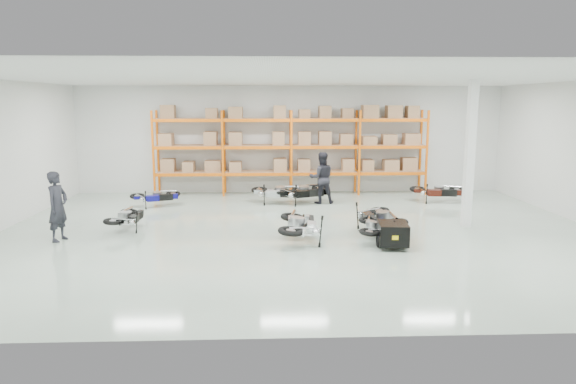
{
  "coord_description": "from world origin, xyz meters",
  "views": [
    {
      "loc": [
        -0.96,
        -14.87,
        3.83
      ],
      "look_at": [
        -0.35,
        0.64,
        1.1
      ],
      "focal_mm": 32.0,
      "sensor_mm": 36.0,
      "label": 1
    }
  ],
  "objects_px": {
    "moto_silver_left": "(300,220)",
    "moto_touring_right": "(380,213)",
    "moto_black_far_left": "(127,214)",
    "person_left": "(58,206)",
    "trailer": "(393,233)",
    "moto_back_d": "(438,188)",
    "moto_blue_centre": "(376,224)",
    "moto_back_c": "(303,188)",
    "moto_back_a": "(156,194)",
    "moto_back_b": "(279,189)",
    "person_back": "(322,178)"
  },
  "relations": [
    {
      "from": "person_back",
      "to": "moto_touring_right",
      "type": "bearing_deg",
      "value": 102.37
    },
    {
      "from": "trailer",
      "to": "moto_back_b",
      "type": "height_order",
      "value": "moto_back_b"
    },
    {
      "from": "moto_touring_right",
      "to": "moto_black_far_left",
      "type": "bearing_deg",
      "value": 169.03
    },
    {
      "from": "moto_back_a",
      "to": "moto_back_c",
      "type": "height_order",
      "value": "moto_back_c"
    },
    {
      "from": "moto_touring_right",
      "to": "moto_back_c",
      "type": "distance_m",
      "value": 4.95
    },
    {
      "from": "moto_black_far_left",
      "to": "moto_back_d",
      "type": "xyz_separation_m",
      "value": [
        10.85,
        3.95,
        0.06
      ]
    },
    {
      "from": "moto_back_a",
      "to": "person_left",
      "type": "relative_size",
      "value": 0.81
    },
    {
      "from": "moto_blue_centre",
      "to": "moto_back_c",
      "type": "xyz_separation_m",
      "value": [
        -1.65,
        5.42,
        0.1
      ]
    },
    {
      "from": "moto_silver_left",
      "to": "moto_back_b",
      "type": "bearing_deg",
      "value": -81.17
    },
    {
      "from": "trailer",
      "to": "moto_back_d",
      "type": "distance_m",
      "value": 7.04
    },
    {
      "from": "moto_silver_left",
      "to": "moto_back_c",
      "type": "distance_m",
      "value": 5.46
    },
    {
      "from": "person_left",
      "to": "person_back",
      "type": "bearing_deg",
      "value": -41.95
    },
    {
      "from": "moto_back_c",
      "to": "moto_back_d",
      "type": "relative_size",
      "value": 1.07
    },
    {
      "from": "moto_silver_left",
      "to": "moto_back_b",
      "type": "xyz_separation_m",
      "value": [
        -0.47,
        5.54,
        -0.04
      ]
    },
    {
      "from": "trailer",
      "to": "moto_back_d",
      "type": "height_order",
      "value": "moto_back_d"
    },
    {
      "from": "person_back",
      "to": "moto_black_far_left",
      "type": "bearing_deg",
      "value": 28.53
    },
    {
      "from": "moto_black_far_left",
      "to": "moto_back_c",
      "type": "height_order",
      "value": "moto_back_c"
    },
    {
      "from": "moto_back_b",
      "to": "person_left",
      "type": "relative_size",
      "value": 0.95
    },
    {
      "from": "person_left",
      "to": "moto_back_c",
      "type": "bearing_deg",
      "value": -39.59
    },
    {
      "from": "person_left",
      "to": "moto_blue_centre",
      "type": "bearing_deg",
      "value": -77.11
    },
    {
      "from": "moto_black_far_left",
      "to": "person_left",
      "type": "distance_m",
      "value": 2.03
    },
    {
      "from": "moto_back_c",
      "to": "moto_touring_right",
      "type": "bearing_deg",
      "value": -176.29
    },
    {
      "from": "moto_touring_right",
      "to": "moto_back_b",
      "type": "relative_size",
      "value": 1.03
    },
    {
      "from": "person_left",
      "to": "moto_silver_left",
      "type": "bearing_deg",
      "value": -77.96
    },
    {
      "from": "moto_back_d",
      "to": "moto_black_far_left",
      "type": "bearing_deg",
      "value": 118.39
    },
    {
      "from": "trailer",
      "to": "moto_touring_right",
      "type": "bearing_deg",
      "value": 95.77
    },
    {
      "from": "moto_silver_left",
      "to": "person_back",
      "type": "distance_m",
      "value": 5.59
    },
    {
      "from": "trailer",
      "to": "moto_back_b",
      "type": "relative_size",
      "value": 0.87
    },
    {
      "from": "moto_silver_left",
      "to": "trailer",
      "type": "xyz_separation_m",
      "value": [
        2.41,
        -0.7,
        -0.22
      ]
    },
    {
      "from": "moto_touring_right",
      "to": "trailer",
      "type": "relative_size",
      "value": 1.19
    },
    {
      "from": "person_left",
      "to": "person_back",
      "type": "distance_m",
      "value": 9.37
    },
    {
      "from": "moto_black_far_left",
      "to": "moto_back_c",
      "type": "distance_m",
      "value": 6.82
    },
    {
      "from": "trailer",
      "to": "person_left",
      "type": "distance_m",
      "value": 9.21
    },
    {
      "from": "trailer",
      "to": "moto_back_d",
      "type": "relative_size",
      "value": 0.9
    },
    {
      "from": "moto_blue_centre",
      "to": "moto_black_far_left",
      "type": "relative_size",
      "value": 1.01
    },
    {
      "from": "moto_silver_left",
      "to": "moto_touring_right",
      "type": "relative_size",
      "value": 1.04
    },
    {
      "from": "moto_back_b",
      "to": "moto_blue_centre",
      "type": "bearing_deg",
      "value": -149.91
    },
    {
      "from": "moto_blue_centre",
      "to": "moto_silver_left",
      "type": "relative_size",
      "value": 0.8
    },
    {
      "from": "moto_silver_left",
      "to": "moto_back_d",
      "type": "height_order",
      "value": "moto_silver_left"
    },
    {
      "from": "moto_back_a",
      "to": "moto_back_b",
      "type": "height_order",
      "value": "moto_back_b"
    },
    {
      "from": "moto_silver_left",
      "to": "moto_back_b",
      "type": "relative_size",
      "value": 1.08
    },
    {
      "from": "moto_back_a",
      "to": "person_left",
      "type": "xyz_separation_m",
      "value": [
        -1.68,
        -4.73,
        0.49
      ]
    },
    {
      "from": "moto_back_b",
      "to": "person_left",
      "type": "xyz_separation_m",
      "value": [
        -6.24,
        -5.18,
        0.41
      ]
    },
    {
      "from": "moto_black_far_left",
      "to": "moto_back_b",
      "type": "bearing_deg",
      "value": -134.21
    },
    {
      "from": "moto_blue_centre",
      "to": "moto_silver_left",
      "type": "distance_m",
      "value": 2.11
    },
    {
      "from": "moto_blue_centre",
      "to": "moto_touring_right",
      "type": "distance_m",
      "value": 0.93
    },
    {
      "from": "trailer",
      "to": "moto_black_far_left",
      "type": "bearing_deg",
      "value": 169.05
    },
    {
      "from": "moto_back_d",
      "to": "person_back",
      "type": "bearing_deg",
      "value": 99.2
    },
    {
      "from": "moto_back_c",
      "to": "person_back",
      "type": "height_order",
      "value": "person_back"
    },
    {
      "from": "moto_black_far_left",
      "to": "moto_back_b",
      "type": "relative_size",
      "value": 0.86
    }
  ]
}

